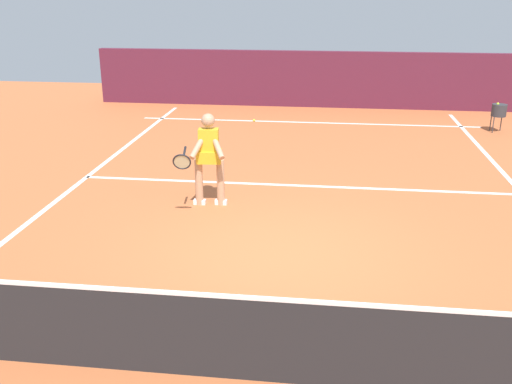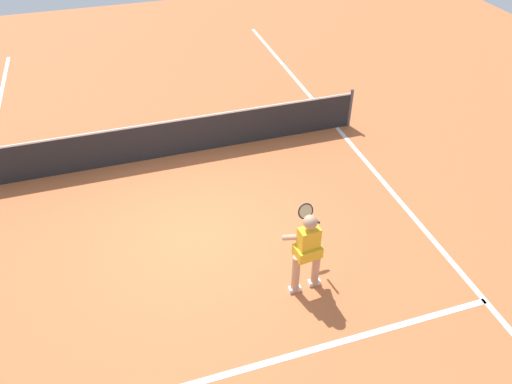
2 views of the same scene
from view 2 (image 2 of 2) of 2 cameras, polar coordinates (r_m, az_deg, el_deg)
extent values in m
plane|color=#C66638|center=(9.10, -6.62, -4.76)|extent=(27.70, 27.70, 0.00)
cube|color=white|center=(7.27, -1.42, -20.05)|extent=(8.04, 0.10, 0.01)
cube|color=white|center=(10.33, 15.65, 0.00)|extent=(0.10, 19.30, 0.01)
cylinder|color=#4C4C51|center=(12.11, 10.96, 9.64)|extent=(0.08, 0.08, 0.97)
cube|color=#232326|center=(10.96, -9.77, 6.14)|extent=(8.56, 0.02, 0.85)
cube|color=white|center=(10.73, -10.03, 8.15)|extent=(8.56, 0.02, 0.04)
cylinder|color=tan|center=(7.83, 4.67, -9.58)|extent=(0.13, 0.13, 0.78)
cylinder|color=tan|center=(7.96, 7.00, -8.78)|extent=(0.13, 0.13, 0.78)
cube|color=white|center=(8.10, 4.54, -11.24)|extent=(0.20, 0.10, 0.08)
cube|color=white|center=(8.22, 6.81, -10.43)|extent=(0.20, 0.10, 0.08)
cube|color=gold|center=(7.43, 6.16, -5.80)|extent=(0.34, 0.23, 0.52)
cube|color=gold|center=(7.57, 6.06, -6.89)|extent=(0.43, 0.32, 0.20)
sphere|color=tan|center=(7.16, 6.38, -3.51)|extent=(0.22, 0.22, 0.22)
cylinder|color=tan|center=(7.45, 4.61, -5.29)|extent=(0.32, 0.46, 0.37)
cylinder|color=tan|center=(7.57, 6.64, -4.64)|extent=(0.24, 0.48, 0.37)
cylinder|color=black|center=(7.84, 6.89, -3.23)|extent=(0.07, 0.30, 0.14)
torus|color=black|center=(8.07, 5.83, -2.25)|extent=(0.29, 0.15, 0.28)
cylinder|color=beige|center=(8.07, 5.83, -2.25)|extent=(0.25, 0.11, 0.23)
camera|label=1|loc=(13.96, -17.00, 25.85)|focal=40.35mm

